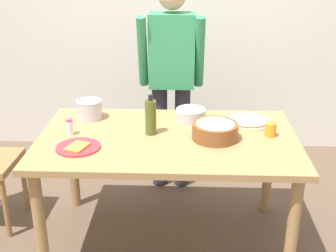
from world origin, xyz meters
name	(u,v)px	position (x,y,z in m)	size (l,w,h in m)	color
ground	(168,238)	(0.00, 0.00, 0.00)	(8.00, 8.00, 0.00)	brown
wall_back	(175,11)	(0.00, 1.60, 1.30)	(5.60, 0.10, 2.60)	silver
dining_table	(168,150)	(0.00, 0.00, 0.67)	(1.60, 0.96, 0.76)	#A37A4C
person_cook	(171,75)	(0.00, 0.76, 0.94)	(0.49, 0.25, 1.62)	#2D2D38
pizza_raw_on_board	(248,121)	(0.53, 0.26, 0.77)	(0.31, 0.31, 0.02)	beige
plate_with_slice	(78,147)	(-0.51, -0.19, 0.77)	(0.26, 0.26, 0.02)	red
popcorn_bowl	(215,129)	(0.29, -0.02, 0.82)	(0.28, 0.28, 0.11)	brown
mixing_bowl_steel	(191,115)	(0.14, 0.28, 0.80)	(0.20, 0.20, 0.08)	#B7B7BC
olive_oil_bottle	(151,117)	(-0.11, 0.04, 0.87)	(0.07, 0.07, 0.26)	#47561E
steel_pot	(89,109)	(-0.54, 0.29, 0.83)	(0.17, 0.17, 0.13)	#B7B7BC
cup_orange	(270,129)	(0.63, 0.04, 0.80)	(0.07, 0.07, 0.09)	orange
salt_shaker	(70,127)	(-0.61, 0.01, 0.81)	(0.04, 0.04, 0.11)	white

